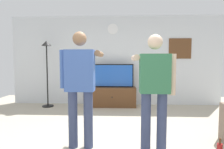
{
  "coord_description": "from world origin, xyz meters",
  "views": [
    {
      "loc": [
        0.16,
        -2.71,
        1.34
      ],
      "look_at": [
        -0.02,
        1.2,
        1.05
      ],
      "focal_mm": 29.36,
      "sensor_mm": 36.0,
      "label": 1
    }
  ],
  "objects_px": {
    "television": "(112,76)",
    "floor_lamp": "(47,60)",
    "wall_clock": "(113,29)",
    "person_standing_nearer_lamp": "(80,82)",
    "framed_picture": "(180,49)",
    "person_standing_nearer_couch": "(154,87)",
    "tv_stand": "(112,97)"
  },
  "relations": [
    {
      "from": "television",
      "to": "floor_lamp",
      "type": "xyz_separation_m",
      "value": [
        -1.9,
        -0.14,
        0.46
      ]
    },
    {
      "from": "wall_clock",
      "to": "person_standing_nearer_lamp",
      "type": "height_order",
      "value": "wall_clock"
    },
    {
      "from": "framed_picture",
      "to": "floor_lamp",
      "type": "height_order",
      "value": "framed_picture"
    },
    {
      "from": "framed_picture",
      "to": "person_standing_nearer_couch",
      "type": "xyz_separation_m",
      "value": [
        -1.3,
        -2.99,
        -0.74
      ]
    },
    {
      "from": "framed_picture",
      "to": "person_standing_nearer_couch",
      "type": "height_order",
      "value": "framed_picture"
    },
    {
      "from": "tv_stand",
      "to": "framed_picture",
      "type": "relative_size",
      "value": 2.07
    },
    {
      "from": "tv_stand",
      "to": "person_standing_nearer_lamp",
      "type": "relative_size",
      "value": 0.77
    },
    {
      "from": "person_standing_nearer_lamp",
      "to": "framed_picture",
      "type": "bearing_deg",
      "value": 50.09
    },
    {
      "from": "tv_stand",
      "to": "person_standing_nearer_lamp",
      "type": "xyz_separation_m",
      "value": [
        -0.38,
        -2.56,
        0.73
      ]
    },
    {
      "from": "television",
      "to": "framed_picture",
      "type": "height_order",
      "value": "framed_picture"
    },
    {
      "from": "framed_picture",
      "to": "person_standing_nearer_lamp",
      "type": "bearing_deg",
      "value": -129.91
    },
    {
      "from": "wall_clock",
      "to": "person_standing_nearer_lamp",
      "type": "xyz_separation_m",
      "value": [
        -0.38,
        -2.85,
        -1.29
      ]
    },
    {
      "from": "television",
      "to": "tv_stand",
      "type": "bearing_deg",
      "value": -90.0
    },
    {
      "from": "framed_picture",
      "to": "person_standing_nearer_lamp",
      "type": "distance_m",
      "value": 3.79
    },
    {
      "from": "floor_lamp",
      "to": "framed_picture",
      "type": "bearing_deg",
      "value": 5.69
    },
    {
      "from": "tv_stand",
      "to": "television",
      "type": "relative_size",
      "value": 1.11
    },
    {
      "from": "wall_clock",
      "to": "person_standing_nearer_lamp",
      "type": "relative_size",
      "value": 0.17
    },
    {
      "from": "person_standing_nearer_lamp",
      "to": "person_standing_nearer_couch",
      "type": "bearing_deg",
      "value": -6.83
    },
    {
      "from": "person_standing_nearer_lamp",
      "to": "floor_lamp",
      "type": "bearing_deg",
      "value": 121.6
    },
    {
      "from": "television",
      "to": "framed_picture",
      "type": "xyz_separation_m",
      "value": [
        2.01,
        0.25,
        0.8
      ]
    },
    {
      "from": "tv_stand",
      "to": "floor_lamp",
      "type": "relative_size",
      "value": 0.71
    },
    {
      "from": "tv_stand",
      "to": "floor_lamp",
      "type": "distance_m",
      "value": 2.19
    },
    {
      "from": "floor_lamp",
      "to": "person_standing_nearer_couch",
      "type": "relative_size",
      "value": 1.12
    },
    {
      "from": "wall_clock",
      "to": "floor_lamp",
      "type": "distance_m",
      "value": 2.15
    },
    {
      "from": "wall_clock",
      "to": "floor_lamp",
      "type": "relative_size",
      "value": 0.16
    },
    {
      "from": "person_standing_nearer_couch",
      "to": "framed_picture",
      "type": "bearing_deg",
      "value": 66.51
    },
    {
      "from": "television",
      "to": "framed_picture",
      "type": "distance_m",
      "value": 2.18
    },
    {
      "from": "person_standing_nearer_couch",
      "to": "tv_stand",
      "type": "bearing_deg",
      "value": 104.85
    },
    {
      "from": "person_standing_nearer_couch",
      "to": "television",
      "type": "bearing_deg",
      "value": 104.61
    },
    {
      "from": "person_standing_nearer_lamp",
      "to": "tv_stand",
      "type": "bearing_deg",
      "value": 81.62
    },
    {
      "from": "framed_picture",
      "to": "person_standing_nearer_lamp",
      "type": "relative_size",
      "value": 0.37
    },
    {
      "from": "person_standing_nearer_lamp",
      "to": "person_standing_nearer_couch",
      "type": "xyz_separation_m",
      "value": [
        1.09,
        -0.13,
        -0.04
      ]
    }
  ]
}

